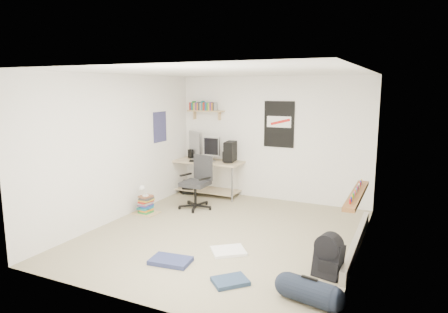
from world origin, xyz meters
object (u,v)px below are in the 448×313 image
at_px(office_chair, 195,183).
at_px(book_stack, 146,205).
at_px(backpack, 328,260).
at_px(desk, 205,177).
at_px(duffel_bag, 309,291).

bearing_deg(office_chair, book_stack, -119.52).
xyz_separation_m(office_chair, backpack, (2.83, -1.73, -0.29)).
height_order(backpack, book_stack, backpack).
distance_m(desk, backpack, 4.18).
height_order(office_chair, book_stack, office_chair).
bearing_deg(book_stack, desk, 78.25).
xyz_separation_m(desk, office_chair, (0.32, -1.00, 0.12)).
xyz_separation_m(desk, backpack, (3.15, -2.73, -0.16)).
bearing_deg(duffel_bag, office_chair, 149.75).
distance_m(office_chair, backpack, 3.33).
relative_size(office_chair, backpack, 2.32).
height_order(desk, duffel_bag, desk).
bearing_deg(duffel_bag, desk, 143.13).
xyz_separation_m(office_chair, duffel_bag, (2.77, -2.46, -0.35)).
relative_size(office_chair, duffel_bag, 1.87).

